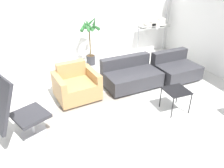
{
  "coord_description": "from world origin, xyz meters",
  "views": [
    {
      "loc": [
        -1.19,
        -3.21,
        2.56
      ],
      "look_at": [
        0.16,
        0.28,
        0.55
      ],
      "focal_mm": 35.0,
      "sensor_mm": 36.0,
      "label": 1
    }
  ],
  "objects_px": {
    "armchair_red": "(76,86)",
    "couch_second": "(175,69)",
    "lounge_chair": "(8,105)",
    "potted_plant": "(90,39)",
    "side_table": "(176,92)",
    "shelf_unit": "(154,24)",
    "couch_low": "(131,76)"
  },
  "relations": [
    {
      "from": "couch_low",
      "to": "side_table",
      "type": "xyz_separation_m",
      "value": [
        0.37,
        -1.28,
        0.17
      ]
    },
    {
      "from": "couch_second",
      "to": "shelf_unit",
      "type": "height_order",
      "value": "shelf_unit"
    },
    {
      "from": "armchair_red",
      "to": "couch_second",
      "type": "xyz_separation_m",
      "value": [
        2.59,
        0.06,
        -0.04
      ]
    },
    {
      "from": "couch_second",
      "to": "shelf_unit",
      "type": "relative_size",
      "value": 0.59
    },
    {
      "from": "couch_second",
      "to": "potted_plant",
      "type": "distance_m",
      "value": 2.48
    },
    {
      "from": "couch_second",
      "to": "side_table",
      "type": "bearing_deg",
      "value": 50.29
    },
    {
      "from": "lounge_chair",
      "to": "shelf_unit",
      "type": "distance_m",
      "value": 5.18
    },
    {
      "from": "couch_low",
      "to": "shelf_unit",
      "type": "relative_size",
      "value": 0.73
    },
    {
      "from": "couch_second",
      "to": "side_table",
      "type": "height_order",
      "value": "couch_second"
    },
    {
      "from": "couch_second",
      "to": "lounge_chair",
      "type": "bearing_deg",
      "value": 11.16
    },
    {
      "from": "potted_plant",
      "to": "couch_low",
      "type": "bearing_deg",
      "value": -72.09
    },
    {
      "from": "couch_low",
      "to": "shelf_unit",
      "type": "xyz_separation_m",
      "value": [
        1.67,
        1.82,
        0.71
      ]
    },
    {
      "from": "lounge_chair",
      "to": "couch_second",
      "type": "relative_size",
      "value": 1.16
    },
    {
      "from": "couch_low",
      "to": "armchair_red",
      "type": "bearing_deg",
      "value": -0.03
    },
    {
      "from": "armchair_red",
      "to": "couch_second",
      "type": "distance_m",
      "value": 2.6
    },
    {
      "from": "lounge_chair",
      "to": "armchair_red",
      "type": "bearing_deg",
      "value": 104.31
    },
    {
      "from": "couch_low",
      "to": "shelf_unit",
      "type": "bearing_deg",
      "value": -136.95
    },
    {
      "from": "lounge_chair",
      "to": "couch_low",
      "type": "height_order",
      "value": "lounge_chair"
    },
    {
      "from": "couch_low",
      "to": "couch_second",
      "type": "relative_size",
      "value": 1.24
    },
    {
      "from": "side_table",
      "to": "potted_plant",
      "type": "relative_size",
      "value": 0.33
    },
    {
      "from": "lounge_chair",
      "to": "potted_plant",
      "type": "bearing_deg",
      "value": 118.0
    },
    {
      "from": "shelf_unit",
      "to": "couch_second",
      "type": "bearing_deg",
      "value": -102.89
    },
    {
      "from": "couch_low",
      "to": "potted_plant",
      "type": "height_order",
      "value": "potted_plant"
    },
    {
      "from": "armchair_red",
      "to": "potted_plant",
      "type": "distance_m",
      "value": 1.96
    },
    {
      "from": "couch_second",
      "to": "potted_plant",
      "type": "xyz_separation_m",
      "value": [
        -1.77,
        1.66,
        0.52
      ]
    },
    {
      "from": "lounge_chair",
      "to": "couch_second",
      "type": "bearing_deg",
      "value": 80.78
    },
    {
      "from": "couch_low",
      "to": "couch_second",
      "type": "bearing_deg",
      "value": 173.6
    },
    {
      "from": "armchair_red",
      "to": "shelf_unit",
      "type": "height_order",
      "value": "shelf_unit"
    },
    {
      "from": "armchair_red",
      "to": "couch_low",
      "type": "height_order",
      "value": "armchair_red"
    },
    {
      "from": "side_table",
      "to": "potted_plant",
      "type": "distance_m",
      "value": 3.04
    },
    {
      "from": "potted_plant",
      "to": "armchair_red",
      "type": "bearing_deg",
      "value": -115.78
    },
    {
      "from": "lounge_chair",
      "to": "side_table",
      "type": "xyz_separation_m",
      "value": [
        2.96,
        -0.16,
        -0.31
      ]
    }
  ]
}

